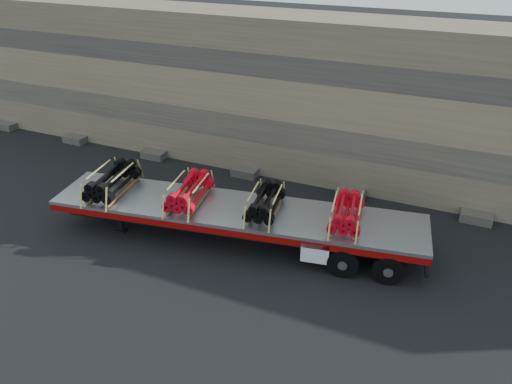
% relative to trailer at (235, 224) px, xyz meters
% --- Properties ---
extents(ground, '(120.00, 120.00, 0.00)m').
position_rel_trailer_xyz_m(ground, '(1.08, 0.25, -0.67)').
color(ground, black).
rests_on(ground, ground).
extents(rock_wall, '(44.00, 3.00, 7.00)m').
position_rel_trailer_xyz_m(rock_wall, '(1.08, 6.75, 2.83)').
color(rock_wall, '#7A6B54').
rests_on(rock_wall, ground).
extents(trailer, '(13.71, 4.66, 1.35)m').
position_rel_trailer_xyz_m(trailer, '(0.00, 0.00, 0.00)').
color(trailer, '#A9ACB1').
rests_on(trailer, ground).
extents(bundle_front, '(1.58, 2.59, 0.86)m').
position_rel_trailer_xyz_m(bundle_front, '(-4.75, -0.75, 1.10)').
color(bundle_front, black).
rests_on(bundle_front, trailer).
extents(bundle_midfront, '(1.49, 2.45, 0.81)m').
position_rel_trailer_xyz_m(bundle_midfront, '(-1.70, -0.27, 1.08)').
color(bundle_midfront, red).
rests_on(bundle_midfront, trailer).
extents(bundle_midrear, '(1.37, 2.25, 0.75)m').
position_rel_trailer_xyz_m(bundle_midrear, '(1.10, 0.17, 1.05)').
color(bundle_midrear, black).
rests_on(bundle_midrear, trailer).
extents(bundle_rear, '(1.38, 2.26, 0.75)m').
position_rel_trailer_xyz_m(bundle_rear, '(3.89, 0.61, 1.05)').
color(bundle_rear, red).
rests_on(bundle_rear, trailer).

